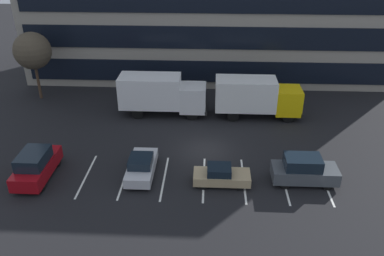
# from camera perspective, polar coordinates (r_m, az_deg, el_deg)

# --- Properties ---
(ground_plane) EXTENTS (120.00, 120.00, 0.00)m
(ground_plane) POSITION_cam_1_polar(r_m,az_deg,el_deg) (31.54, 1.87, -3.16)
(ground_plane) COLOR black
(lot_markings) EXTENTS (16.94, 5.40, 0.01)m
(lot_markings) POSITION_cam_1_polar(r_m,az_deg,el_deg) (28.16, 1.70, -7.36)
(lot_markings) COLOR silver
(lot_markings) RESTS_ON ground_plane
(box_truck_white) EXTENTS (8.05, 2.67, 3.73)m
(box_truck_white) POSITION_cam_1_polar(r_m,az_deg,el_deg) (36.61, -4.46, 5.02)
(box_truck_white) COLOR white
(box_truck_white) RESTS_ON ground_plane
(box_truck_yellow) EXTENTS (7.88, 2.61, 3.65)m
(box_truck_yellow) POSITION_cam_1_polar(r_m,az_deg,el_deg) (36.49, 9.24, 4.58)
(box_truck_yellow) COLOR yellow
(box_truck_yellow) RESTS_ON ground_plane
(suv_maroon) EXTENTS (2.00, 4.73, 2.14)m
(suv_maroon) POSITION_cam_1_polar(r_m,az_deg,el_deg) (29.81, -21.53, -5.00)
(suv_maroon) COLOR maroon
(suv_maroon) RESTS_ON ground_plane
(suv_charcoal) EXTENTS (4.47, 1.90, 2.02)m
(suv_charcoal) POSITION_cam_1_polar(r_m,az_deg,el_deg) (28.39, 15.82, -5.86)
(suv_charcoal) COLOR #474C51
(suv_charcoal) RESTS_ON ground_plane
(sedan_tan) EXTENTS (3.89, 1.63, 1.39)m
(sedan_tan) POSITION_cam_1_polar(r_m,az_deg,el_deg) (27.42, 4.22, -6.84)
(sedan_tan) COLOR tan
(sedan_tan) RESTS_ON ground_plane
(sedan_silver) EXTENTS (1.81, 4.32, 1.55)m
(sedan_silver) POSITION_cam_1_polar(r_m,az_deg,el_deg) (28.43, -7.28, -5.45)
(sedan_silver) COLOR silver
(sedan_silver) RESTS_ON ground_plane
(bare_tree) EXTENTS (3.61, 3.61, 6.77)m
(bare_tree) POSITION_cam_1_polar(r_m,az_deg,el_deg) (42.04, -21.99, 10.24)
(bare_tree) COLOR #473323
(bare_tree) RESTS_ON ground_plane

